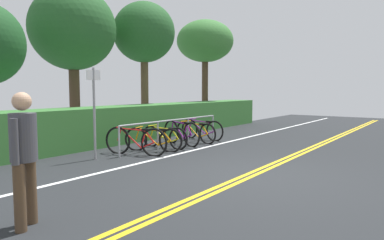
# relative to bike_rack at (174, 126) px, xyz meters

# --- Properties ---
(ground_plane) EXTENTS (34.57, 10.88, 0.05)m
(ground_plane) POSITION_rel_bike_rack_xyz_m (-1.99, -3.52, -0.63)
(ground_plane) COLOR #232628
(centre_line_yellow_inner) EXTENTS (31.11, 0.10, 0.00)m
(centre_line_yellow_inner) POSITION_rel_bike_rack_xyz_m (-1.99, -3.60, -0.60)
(centre_line_yellow_inner) COLOR gold
(centre_line_yellow_inner) RESTS_ON ground_plane
(centre_line_yellow_outer) EXTENTS (31.11, 0.10, 0.00)m
(centre_line_yellow_outer) POSITION_rel_bike_rack_xyz_m (-1.99, -3.44, -0.60)
(centre_line_yellow_outer) COLOR gold
(centre_line_yellow_outer) RESTS_ON ground_plane
(bike_lane_stripe_white) EXTENTS (31.11, 0.12, 0.00)m
(bike_lane_stripe_white) POSITION_rel_bike_rack_xyz_m (-1.99, -0.92, -0.60)
(bike_lane_stripe_white) COLOR white
(bike_lane_stripe_white) RESTS_ON ground_plane
(bike_rack) EXTENTS (4.47, 0.05, 0.81)m
(bike_rack) POSITION_rel_bike_rack_xyz_m (0.00, 0.00, 0.00)
(bike_rack) COLOR #9EA0A5
(bike_rack) RESTS_ON ground_plane
(bicycle_0) EXTENTS (0.60, 1.78, 0.77)m
(bicycle_0) POSITION_rel_bike_rack_xyz_m (-1.72, -0.09, -0.24)
(bicycle_0) COLOR black
(bicycle_0) RESTS_ON ground_plane
(bicycle_1) EXTENTS (0.68, 1.63, 0.70)m
(bicycle_1) POSITION_rel_bike_rack_xyz_m (-1.05, -0.10, -0.27)
(bicycle_1) COLOR black
(bicycle_1) RESTS_ON ground_plane
(bicycle_2) EXTENTS (0.46, 1.68, 0.68)m
(bicycle_2) POSITION_rel_bike_rack_xyz_m (-0.42, 0.02, -0.28)
(bicycle_2) COLOR black
(bicycle_2) RESTS_ON ground_plane
(bicycle_3) EXTENTS (0.59, 1.74, 0.79)m
(bicycle_3) POSITION_rel_bike_rack_xyz_m (0.33, -0.03, -0.23)
(bicycle_3) COLOR black
(bicycle_3) RESTS_ON ground_plane
(bicycle_4) EXTENTS (0.46, 1.73, 0.70)m
(bicycle_4) POSITION_rel_bike_rack_xyz_m (1.02, -0.08, -0.27)
(bicycle_4) COLOR black
(bicycle_4) RESTS_ON ground_plane
(bicycle_5) EXTENTS (0.46, 1.79, 0.72)m
(bicycle_5) POSITION_rel_bike_rack_xyz_m (1.67, 0.11, -0.26)
(bicycle_5) COLOR black
(bicycle_5) RESTS_ON ground_plane
(pedestrian) EXTENTS (0.42, 0.32, 1.68)m
(pedestrian) POSITION_rel_bike_rack_xyz_m (-6.05, -2.47, 0.36)
(pedestrian) COLOR #4C3826
(pedestrian) RESTS_ON ground_plane
(sign_post_near) EXTENTS (0.36, 0.08, 2.23)m
(sign_post_near) POSITION_rel_bike_rack_xyz_m (-2.74, 0.28, 0.74)
(sign_post_near) COLOR gray
(sign_post_near) RESTS_ON ground_plane
(hedge_backdrop) EXTENTS (13.42, 1.31, 1.16)m
(hedge_backdrop) POSITION_rel_bike_rack_xyz_m (1.50, 2.05, -0.02)
(hedge_backdrop) COLOR #387533
(hedge_backdrop) RESTS_ON ground_plane
(tree_mid) EXTENTS (2.91, 2.91, 5.19)m
(tree_mid) POSITION_rel_bike_rack_xyz_m (-0.68, 3.84, 3.15)
(tree_mid) COLOR #473323
(tree_mid) RESTS_ON ground_plane
(tree_far_right) EXTENTS (2.46, 2.46, 5.17)m
(tree_far_right) POSITION_rel_bike_rack_xyz_m (2.25, 3.29, 3.33)
(tree_far_right) COLOR brown
(tree_far_right) RESTS_ON ground_plane
(tree_extra) EXTENTS (2.73, 2.73, 5.03)m
(tree_extra) POSITION_rel_bike_rack_xyz_m (6.14, 2.94, 3.38)
(tree_extra) COLOR #473323
(tree_extra) RESTS_ON ground_plane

